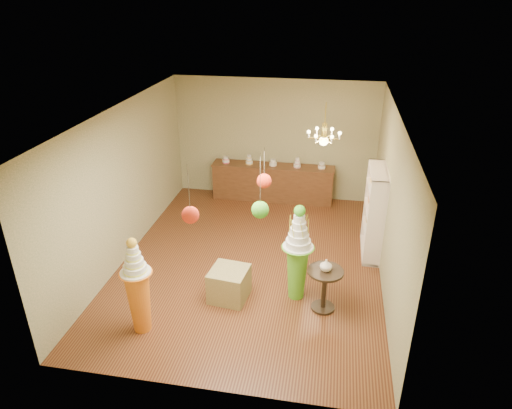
% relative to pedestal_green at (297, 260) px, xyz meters
% --- Properties ---
extents(floor, '(6.50, 6.50, 0.00)m').
position_rel_pedestal_green_xyz_m(floor, '(-0.99, 0.97, -0.74)').
color(floor, '#582E18').
rests_on(floor, ground).
extents(ceiling, '(6.50, 6.50, 0.00)m').
position_rel_pedestal_green_xyz_m(ceiling, '(-0.99, 0.97, 2.26)').
color(ceiling, white).
rests_on(ceiling, ground).
extents(wall_back, '(5.00, 0.04, 3.00)m').
position_rel_pedestal_green_xyz_m(wall_back, '(-0.99, 4.22, 0.76)').
color(wall_back, tan).
rests_on(wall_back, ground).
extents(wall_front, '(5.00, 0.04, 3.00)m').
position_rel_pedestal_green_xyz_m(wall_front, '(-0.99, -2.28, 0.76)').
color(wall_front, tan).
rests_on(wall_front, ground).
extents(wall_left, '(0.04, 6.50, 3.00)m').
position_rel_pedestal_green_xyz_m(wall_left, '(-3.49, 0.97, 0.76)').
color(wall_left, tan).
rests_on(wall_left, ground).
extents(wall_right, '(0.04, 6.50, 3.00)m').
position_rel_pedestal_green_xyz_m(wall_right, '(1.51, 0.97, 0.76)').
color(wall_right, tan).
rests_on(wall_right, ground).
extents(pedestal_green, '(0.59, 0.59, 1.78)m').
position_rel_pedestal_green_xyz_m(pedestal_green, '(0.00, 0.00, 0.00)').
color(pedestal_green, '#5EBC29').
rests_on(pedestal_green, floor).
extents(pedestal_orange, '(0.58, 0.58, 1.66)m').
position_rel_pedestal_green_xyz_m(pedestal_orange, '(-2.33, -1.27, -0.06)').
color(pedestal_orange, orange).
rests_on(pedestal_orange, floor).
extents(burlap_riser, '(0.70, 0.70, 0.57)m').
position_rel_pedestal_green_xyz_m(burlap_riser, '(-1.14, -0.25, -0.45)').
color(burlap_riser, '#90834F').
rests_on(burlap_riser, floor).
extents(sideboard, '(3.04, 0.54, 1.16)m').
position_rel_pedestal_green_xyz_m(sideboard, '(-0.99, 3.94, -0.26)').
color(sideboard, '#58331B').
rests_on(sideboard, floor).
extents(shelving_unit, '(0.33, 1.20, 1.80)m').
position_rel_pedestal_green_xyz_m(shelving_unit, '(1.35, 1.77, 0.16)').
color(shelving_unit, white).
rests_on(shelving_unit, floor).
extents(round_table, '(0.68, 0.68, 0.77)m').
position_rel_pedestal_green_xyz_m(round_table, '(0.48, -0.26, -0.24)').
color(round_table, black).
rests_on(round_table, floor).
extents(vase, '(0.20, 0.20, 0.21)m').
position_rel_pedestal_green_xyz_m(vase, '(0.48, -0.26, 0.13)').
color(vase, white).
rests_on(vase, round_table).
extents(pom_red_left, '(0.23, 0.23, 0.82)m').
position_rel_pedestal_green_xyz_m(pom_red_left, '(-1.29, -1.61, 1.56)').
color(pom_red_left, '#3F3A2D').
rests_on(pom_red_left, ceiling).
extents(pom_green_mid, '(0.24, 0.24, 0.95)m').
position_rel_pedestal_green_xyz_m(pom_green_mid, '(-0.47, -1.06, 1.44)').
color(pom_green_mid, '#3F3A2D').
rests_on(pom_green_mid, ceiling).
extents(pom_red_right, '(0.21, 0.21, 0.59)m').
position_rel_pedestal_green_xyz_m(pom_red_right, '(-0.45, -0.84, 1.78)').
color(pom_red_right, '#3F3A2D').
rests_on(pom_red_right, ceiling).
extents(chandelier, '(0.68, 0.68, 0.85)m').
position_rel_pedestal_green_xyz_m(chandelier, '(0.26, 1.95, 1.56)').
color(chandelier, '#E3C650').
rests_on(chandelier, ceiling).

